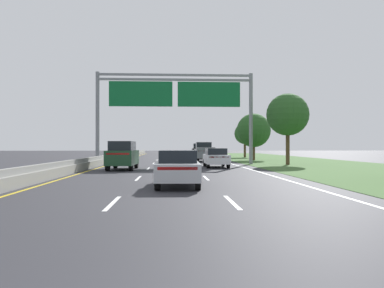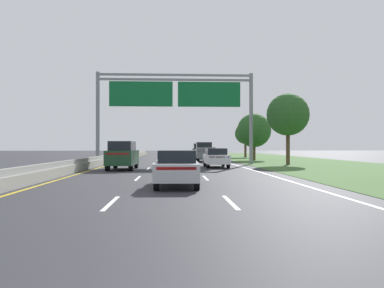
% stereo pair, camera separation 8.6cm
% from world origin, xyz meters
% --- Properties ---
extents(ground_plane, '(220.00, 220.00, 0.00)m').
position_xyz_m(ground_plane, '(0.00, 35.00, 0.00)').
color(ground_plane, '#2B2B30').
extents(lane_striping, '(11.96, 106.00, 0.01)m').
position_xyz_m(lane_striping, '(0.00, 34.54, 0.00)').
color(lane_striping, white).
rests_on(lane_striping, ground).
extents(grass_verge_right, '(14.00, 110.00, 0.02)m').
position_xyz_m(grass_verge_right, '(13.95, 35.00, 0.01)').
color(grass_verge_right, '#3D602D').
rests_on(grass_verge_right, ground).
extents(median_barrier_concrete, '(0.60, 110.00, 0.85)m').
position_xyz_m(median_barrier_concrete, '(-6.60, 35.00, 0.35)').
color(median_barrier_concrete, gray).
rests_on(median_barrier_concrete, ground).
extents(overhead_sign_gantry, '(15.06, 0.42, 8.81)m').
position_xyz_m(overhead_sign_gantry, '(0.30, 35.01, 6.30)').
color(overhead_sign_gantry, gray).
rests_on(overhead_sign_gantry, ground).
extents(pickup_truck_grey, '(2.04, 5.42, 2.20)m').
position_xyz_m(pickup_truck_grey, '(3.69, 42.03, 1.07)').
color(pickup_truck_grey, slate).
rests_on(pickup_truck_grey, ground).
extents(car_darkgreen_left_lane_suv, '(2.02, 4.75, 2.11)m').
position_xyz_m(car_darkgreen_left_lane_suv, '(-3.67, 27.24, 1.10)').
color(car_darkgreen_left_lane_suv, '#193D23').
rests_on(car_darkgreen_left_lane_suv, ground).
extents(car_white_right_lane_sedan, '(1.82, 4.40, 1.57)m').
position_xyz_m(car_white_right_lane_sedan, '(3.63, 29.94, 0.82)').
color(car_white_right_lane_sedan, silver).
rests_on(car_white_right_lane_sedan, ground).
extents(car_black_right_lane_suv, '(1.99, 4.74, 2.11)m').
position_xyz_m(car_black_right_lane_suv, '(3.85, 51.94, 1.10)').
color(car_black_right_lane_suv, black).
rests_on(car_black_right_lane_suv, ground).
extents(car_silver_centre_lane_sedan, '(1.94, 4.45, 1.57)m').
position_xyz_m(car_silver_centre_lane_sedan, '(0.25, 15.26, 0.82)').
color(car_silver_centre_lane_sedan, '#B2B5BA').
rests_on(car_silver_centre_lane_sedan, ground).
extents(roadside_tree_mid, '(3.94, 3.94, 6.68)m').
position_xyz_m(roadside_tree_mid, '(10.81, 33.62, 4.68)').
color(roadside_tree_mid, '#4C3823').
rests_on(roadside_tree_mid, ground).
extents(roadside_tree_far, '(4.15, 4.15, 5.75)m').
position_xyz_m(roadside_tree_far, '(10.01, 44.69, 3.67)').
color(roadside_tree_far, '#4C3823').
rests_on(roadside_tree_far, ground).
extents(roadside_tree_distant, '(3.22, 3.22, 5.30)m').
position_xyz_m(roadside_tree_distant, '(11.25, 56.62, 3.66)').
color(roadside_tree_distant, '#4C3823').
rests_on(roadside_tree_distant, ground).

